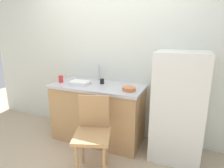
% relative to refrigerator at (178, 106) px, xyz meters
% --- Properties ---
extents(ground_plane, '(8.00, 8.00, 0.00)m').
position_rel_refrigerator_xyz_m(ground_plane, '(-1.05, -0.67, -0.69)').
color(ground_plane, tan).
extents(back_wall, '(4.80, 0.10, 2.59)m').
position_rel_refrigerator_xyz_m(back_wall, '(-1.05, 0.33, 0.60)').
color(back_wall, silver).
rests_on(back_wall, ground_plane).
extents(cabinet_base, '(1.32, 0.60, 0.82)m').
position_rel_refrigerator_xyz_m(cabinet_base, '(-1.13, -0.02, -0.28)').
color(cabinet_base, tan).
rests_on(cabinet_base, ground_plane).
extents(countertop, '(1.36, 0.64, 0.04)m').
position_rel_refrigerator_xyz_m(countertop, '(-1.13, -0.02, 0.15)').
color(countertop, '#B7B7BC').
rests_on(countertop, cabinet_base).
extents(faucet, '(0.02, 0.02, 0.25)m').
position_rel_refrigerator_xyz_m(faucet, '(-1.23, 0.23, 0.30)').
color(faucet, '#B7B7BC').
rests_on(faucet, countertop).
extents(refrigerator, '(0.61, 0.56, 1.38)m').
position_rel_refrigerator_xyz_m(refrigerator, '(0.00, 0.00, 0.00)').
color(refrigerator, silver).
rests_on(refrigerator, ground_plane).
extents(chair, '(0.51, 0.51, 0.89)m').
position_rel_refrigerator_xyz_m(chair, '(-0.88, -0.66, -0.19)').
color(chair, tan).
rests_on(chair, ground_plane).
extents(dish_tray, '(0.28, 0.20, 0.05)m').
position_rel_refrigerator_xyz_m(dish_tray, '(-1.38, -0.10, 0.20)').
color(dish_tray, white).
rests_on(dish_tray, countertop).
extents(terracotta_bowl, '(0.17, 0.17, 0.05)m').
position_rel_refrigerator_xyz_m(terracotta_bowl, '(-0.62, -0.12, 0.20)').
color(terracotta_bowl, '#C67042').
rests_on(terracotta_bowl, countertop).
extents(cup_red, '(0.07, 0.07, 0.11)m').
position_rel_refrigerator_xyz_m(cup_red, '(-1.71, -0.10, 0.23)').
color(cup_red, red).
rests_on(cup_red, countertop).
extents(cup_black, '(0.06, 0.06, 0.08)m').
position_rel_refrigerator_xyz_m(cup_black, '(-1.09, 0.06, 0.21)').
color(cup_black, black).
rests_on(cup_black, countertop).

